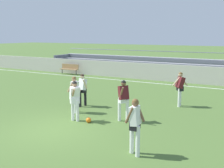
{
  "coord_description": "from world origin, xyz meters",
  "views": [
    {
      "loc": [
        6.98,
        -7.88,
        3.58
      ],
      "look_at": [
        0.42,
        3.77,
        1.22
      ],
      "focal_mm": 45.95,
      "sensor_mm": 36.0,
      "label": 1
    }
  ],
  "objects": [
    {
      "name": "bleacher_stand",
      "position": [
        -0.09,
        14.88,
        0.86
      ],
      "size": [
        23.03,
        2.8,
        2.08
      ],
      "color": "#B2B2B7",
      "rests_on": "ground"
    },
    {
      "name": "player_dark_overlapping",
      "position": [
        3.1,
        5.86,
        1.03
      ],
      "size": [
        0.68,
        0.54,
        1.72
      ],
      "color": "white",
      "rests_on": "ground"
    },
    {
      "name": "player_white_trailing_run",
      "position": [
        -0.77,
        2.4,
        1.0
      ],
      "size": [
        0.49,
        0.44,
        1.68
      ],
      "color": "white",
      "rests_on": "ground"
    },
    {
      "name": "field_line_sideline",
      "position": [
        0.0,
        11.62,
        0.0
      ],
      "size": [
        44.0,
        0.12,
        0.01
      ],
      "primitive_type": "cube",
      "color": "white",
      "rests_on": "ground"
    },
    {
      "name": "ground_plane",
      "position": [
        0.0,
        0.0,
        0.0
      ],
      "size": [
        160.0,
        160.0,
        0.0
      ],
      "primitive_type": "plane",
      "color": "#4C6B30"
    },
    {
      "name": "player_white_pressing_high",
      "position": [
        -1.11,
        3.53,
        0.96
      ],
      "size": [
        0.54,
        0.47,
        1.62
      ],
      "color": "black",
      "rests_on": "ground"
    },
    {
      "name": "bench_near_bin",
      "position": [
        -8.75,
        12.35,
        0.55
      ],
      "size": [
        1.8,
        0.4,
        0.9
      ],
      "color": "#99754C",
      "rests_on": "ground"
    },
    {
      "name": "player_white_deep_cover",
      "position": [
        0.02,
        1.38,
        0.99
      ],
      "size": [
        0.5,
        0.66,
        1.67
      ],
      "color": "white",
      "rests_on": "ground"
    },
    {
      "name": "player_white_wide_left",
      "position": [
        3.6,
        -0.5,
        1.03
      ],
      "size": [
        0.48,
        0.44,
        1.72
      ],
      "color": "white",
      "rests_on": "ground"
    },
    {
      "name": "soccer_ball",
      "position": [
        0.65,
        1.43,
        0.11
      ],
      "size": [
        0.22,
        0.22,
        0.22
      ],
      "primitive_type": "sphere",
      "color": "orange",
      "rests_on": "ground"
    },
    {
      "name": "player_dark_on_ball",
      "position": [
        1.79,
        2.29,
        1.03
      ],
      "size": [
        0.49,
        0.66,
        1.72
      ],
      "color": "white",
      "rests_on": "ground"
    },
    {
      "name": "sideline_wall",
      "position": [
        0.0,
        12.89,
        0.65
      ],
      "size": [
        48.0,
        0.16,
        1.3
      ],
      "primitive_type": "cube",
      "color": "#BCB7AD",
      "rests_on": "ground"
    }
  ]
}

